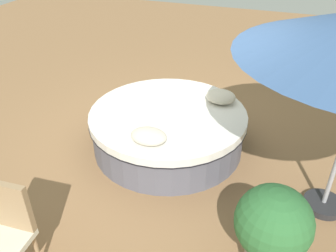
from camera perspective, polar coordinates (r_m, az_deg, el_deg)
name	(u,v)px	position (r m, az deg, el deg)	size (l,w,h in m)	color
ground_plane	(168,146)	(5.06, 0.00, -3.19)	(16.00, 16.00, 0.00)	olive
round_bed	(168,129)	(4.90, 0.00, -0.48)	(2.13, 2.13, 0.56)	#595966
throw_pillow_0	(149,136)	(4.13, -3.14, -1.63)	(0.44, 0.33, 0.16)	beige
throw_pillow_1	(221,97)	(5.00, 8.49, 4.70)	(0.42, 0.34, 0.18)	beige
patio_chair	(0,228)	(3.50, -25.46, -14.61)	(0.55, 0.53, 0.98)	#997A56
planter	(272,228)	(3.31, 16.43, -15.43)	(0.68, 0.68, 0.96)	gray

